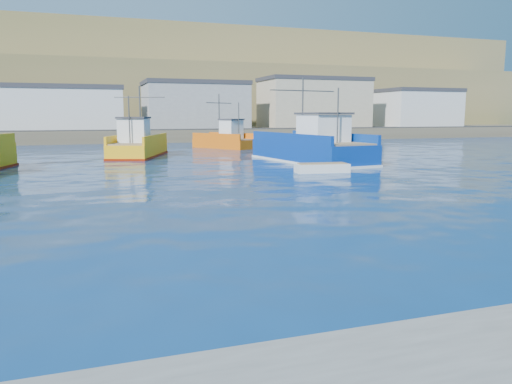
# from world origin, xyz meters

# --- Properties ---
(ground) EXTENTS (260.00, 260.00, 0.00)m
(ground) POSITION_xyz_m (0.00, 0.00, 0.00)
(ground) COLOR #071A55
(ground) RESTS_ON ground
(far_shore) EXTENTS (200.00, 81.00, 24.00)m
(far_shore) POSITION_xyz_m (0.00, 109.20, 8.98)
(far_shore) COLOR brown
(far_shore) RESTS_ON ground
(trawler_yellow_b) EXTENTS (6.36, 10.17, 6.30)m
(trawler_yellow_b) POSITION_xyz_m (-1.68, 36.03, 0.95)
(trawler_yellow_b) COLOR #FAB010
(trawler_yellow_b) RESTS_ON ground
(trawler_blue) EXTENTS (6.02, 12.74, 6.64)m
(trawler_blue) POSITION_xyz_m (10.75, 26.38, 1.09)
(trawler_blue) COLOR navy
(trawler_blue) RESTS_ON ground
(boat_orange) EXTENTS (6.16, 7.83, 5.97)m
(boat_orange) POSITION_xyz_m (8.66, 44.28, 0.99)
(boat_orange) COLOR #DB5B0C
(boat_orange) RESTS_ON ground
(skiff_mid) EXTENTS (3.54, 1.58, 0.74)m
(skiff_mid) POSITION_xyz_m (8.27, 19.56, 0.24)
(skiff_mid) COLOR silver
(skiff_mid) RESTS_ON ground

